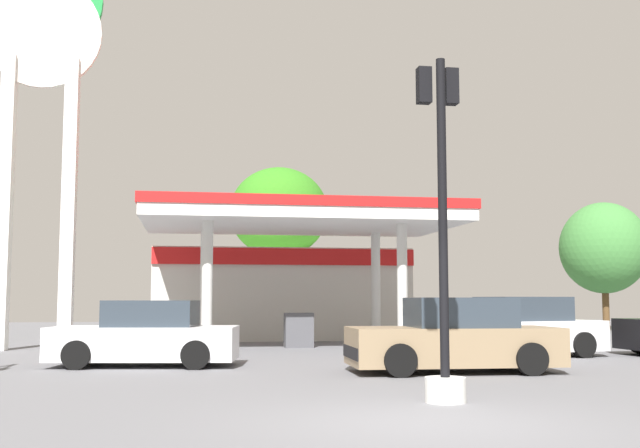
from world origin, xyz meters
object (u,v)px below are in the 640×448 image
object	(u,v)px
traffic_signal_1	(443,265)
tree_1	(279,213)
station_pole_sign	(41,91)
car_4	(454,338)
car_1	(519,329)
car_2	(146,336)
tree_2	(604,248)

from	to	relation	value
traffic_signal_1	tree_1	world-z (taller)	tree_1
station_pole_sign	car_4	xyz separation A→B (m)	(10.21, -8.96, -7.32)
car_1	car_4	distance (m)	5.13
car_2	station_pole_sign	bearing A→B (deg)	120.17
car_1	tree_2	bearing A→B (deg)	53.73
car_2	tree_2	world-z (taller)	tree_2
station_pole_sign	tree_2	bearing A→B (deg)	23.29
tree_1	tree_2	distance (m)	16.87
car_4	tree_1	size ratio (longest dim) A/B	0.62
car_4	traffic_signal_1	size ratio (longest dim) A/B	0.85
car_2	tree_1	distance (m)	15.73
car_2	car_4	size ratio (longest dim) A/B	1.00
car_2	traffic_signal_1	size ratio (longest dim) A/B	0.84
car_4	station_pole_sign	bearing A→B (deg)	138.74
station_pole_sign	tree_1	bearing A→B (deg)	43.41
traffic_signal_1	tree_2	distance (m)	29.39
car_1	car_2	world-z (taller)	car_1
traffic_signal_1	tree_1	bearing A→B (deg)	90.20
traffic_signal_1	tree_1	size ratio (longest dim) A/B	0.74
car_1	tree_2	world-z (taller)	tree_2
car_2	traffic_signal_1	xyz separation A→B (m)	(4.78, -7.10, 1.37)
station_pole_sign	tree_2	distance (m)	27.49
station_pole_sign	car_1	world-z (taller)	station_pole_sign
station_pole_sign	car_2	distance (m)	10.40
traffic_signal_1	tree_2	bearing A→B (deg)	55.72
car_1	car_4	bearing A→B (deg)	-129.03
car_1	traffic_signal_1	size ratio (longest dim) A/B	0.89
station_pole_sign	car_2	xyz separation A→B (m)	(3.70, -6.36, -7.35)
car_4	car_2	bearing A→B (deg)	158.26
traffic_signal_1	tree_2	size ratio (longest dim) A/B	0.83
car_2	tree_1	xyz separation A→B (m)	(4.70, 14.31, 4.54)
car_1	traffic_signal_1	bearing A→B (deg)	-120.35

